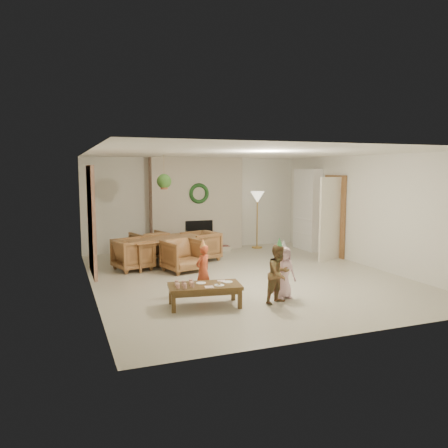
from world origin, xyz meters
name	(u,v)px	position (x,y,z in m)	size (l,w,h in m)	color
floor	(245,276)	(0.00, 0.00, 0.00)	(7.00, 7.00, 0.00)	#B7B29E
ceiling	(245,153)	(0.00, 0.00, 2.50)	(7.00, 7.00, 0.00)	white
wall_back	(194,204)	(0.00, 3.50, 1.25)	(7.00, 7.00, 0.00)	silver
wall_front	(353,242)	(0.00, -3.50, 1.25)	(7.00, 7.00, 0.00)	silver
wall_left	(90,222)	(-3.00, 0.00, 1.25)	(7.00, 7.00, 0.00)	silver
wall_right	(367,211)	(3.00, 0.00, 1.25)	(7.00, 7.00, 0.00)	silver
fireplace_mass	(197,204)	(0.00, 3.30, 1.25)	(2.50, 0.40, 2.50)	#541F16
fireplace_hearth	(201,250)	(0.00, 2.95, 0.06)	(1.60, 0.30, 0.12)	maroon
fireplace_firebox	(199,234)	(0.00, 3.12, 0.45)	(0.75, 0.12, 0.75)	black
fireplace_wreath	(199,193)	(0.00, 3.07, 1.55)	(0.54, 0.54, 0.10)	#173E19
floor_lamp_base	(257,247)	(1.67, 3.00, 0.02)	(0.29, 0.29, 0.03)	gold
floor_lamp_post	(257,222)	(1.67, 3.00, 0.74)	(0.03, 0.03, 1.42)	gold
floor_lamp_shade	(257,197)	(1.67, 3.00, 1.42)	(0.38, 0.38, 0.32)	beige
bookshelf_carcass	(307,209)	(2.84, 2.30, 1.10)	(0.30, 1.00, 2.20)	white
bookshelf_shelf_a	(306,233)	(2.82, 2.30, 0.45)	(0.30, 0.92, 0.03)	white
bookshelf_shelf_b	(306,219)	(2.82, 2.30, 0.85)	(0.30, 0.92, 0.03)	white
bookshelf_shelf_c	(307,204)	(2.82, 2.30, 1.25)	(0.30, 0.92, 0.03)	white
bookshelf_shelf_d	(307,189)	(2.82, 2.30, 1.65)	(0.30, 0.92, 0.03)	white
books_row_lower	(309,229)	(2.80, 2.15, 0.59)	(0.20, 0.40, 0.24)	#A4341E
books_row_mid	(305,213)	(2.80, 2.35, 0.99)	(0.20, 0.44, 0.24)	#294898
books_row_upper	(308,199)	(2.80, 2.20, 1.38)	(0.20, 0.36, 0.22)	#AF9A25
door_frame	(335,216)	(2.96, 1.20, 1.02)	(0.05, 0.86, 2.04)	brown
door_leaf	(330,219)	(2.58, 0.82, 1.00)	(0.05, 0.80, 2.00)	beige
curtain_panel	(92,221)	(-2.96, 0.20, 1.25)	(0.06, 1.20, 2.00)	tan
dining_table	(165,252)	(-1.27, 1.64, 0.31)	(1.79, 1.00, 0.63)	brown
dining_chair_near	(183,256)	(-1.06, 0.88, 0.35)	(0.74, 0.76, 0.69)	brown
dining_chair_far	(149,246)	(-1.49, 2.40, 0.35)	(0.74, 0.76, 0.69)	brown
dining_chair_left	(133,254)	(-2.03, 1.43, 0.35)	(0.74, 0.76, 0.69)	brown
dining_chair_right	(201,246)	(-0.33, 1.91, 0.35)	(0.74, 0.76, 0.69)	brown
hanging_plant_cord	(164,171)	(-1.30, 1.50, 2.15)	(0.01, 0.01, 0.70)	tan
hanging_plant_pot	(164,187)	(-1.30, 1.50, 1.80)	(0.16, 0.16, 0.12)	brown
hanging_plant_foliage	(164,181)	(-1.30, 1.50, 1.92)	(0.32, 0.32, 0.32)	#28501A
coffee_table_top	(205,286)	(-1.39, -1.62, 0.33)	(1.15, 0.57, 0.05)	#523A1B
coffee_table_apron	(205,290)	(-1.39, -1.62, 0.26)	(1.06, 0.48, 0.07)	#523A1B
coffee_leg_fl	(174,303)	(-1.94, -1.77, 0.15)	(0.06, 0.06, 0.30)	#523A1B
coffee_leg_fr	(240,299)	(-0.91, -1.93, 0.15)	(0.06, 0.06, 0.30)	#523A1B
coffee_leg_bl	(171,295)	(-1.87, -1.31, 0.15)	(0.06, 0.06, 0.30)	#523A1B
coffee_leg_br	(233,291)	(-0.84, -1.47, 0.15)	(0.06, 0.06, 0.30)	#523A1B
cup_a	(178,286)	(-1.85, -1.68, 0.39)	(0.06, 0.06, 0.08)	silver
cup_b	(177,283)	(-1.82, -1.51, 0.39)	(0.06, 0.06, 0.08)	silver
cup_c	(185,286)	(-1.75, -1.74, 0.39)	(0.06, 0.06, 0.08)	silver
cup_d	(184,283)	(-1.72, -1.57, 0.39)	(0.06, 0.06, 0.08)	silver
cup_e	(192,285)	(-1.62, -1.69, 0.39)	(0.06, 0.06, 0.08)	silver
cup_f	(191,282)	(-1.59, -1.52, 0.39)	(0.06, 0.06, 0.08)	silver
plate_a	(201,283)	(-1.42, -1.51, 0.36)	(0.16, 0.16, 0.01)	white
plate_b	(219,285)	(-1.19, -1.74, 0.36)	(0.16, 0.16, 0.01)	white
plate_c	(228,282)	(-0.98, -1.59, 0.36)	(0.16, 0.16, 0.01)	white
food_scoop	(219,283)	(-1.19, -1.74, 0.39)	(0.06, 0.06, 0.06)	tan
napkin_left	(209,287)	(-1.37, -1.78, 0.36)	(0.13, 0.13, 0.01)	#DDA3A7
napkin_right	(222,281)	(-1.06, -1.51, 0.36)	(0.13, 0.13, 0.01)	#DDA3A7
child_red	(203,270)	(-1.20, -0.97, 0.44)	(0.32, 0.21, 0.88)	#C04A29
party_hat_red	(203,243)	(-1.20, -0.97, 0.91)	(0.12, 0.12, 0.17)	#E6D54C
child_plaid	(279,274)	(-0.21, -1.88, 0.49)	(0.47, 0.37, 0.97)	#943A28
party_hat_plaid	(279,242)	(-0.21, -1.88, 1.01)	(0.11, 0.11, 0.16)	#46A556
child_pink	(283,272)	(0.01, -1.65, 0.45)	(0.44, 0.28, 0.89)	beige
party_hat_pink	(284,244)	(0.01, -1.65, 0.93)	(0.12, 0.12, 0.16)	silver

